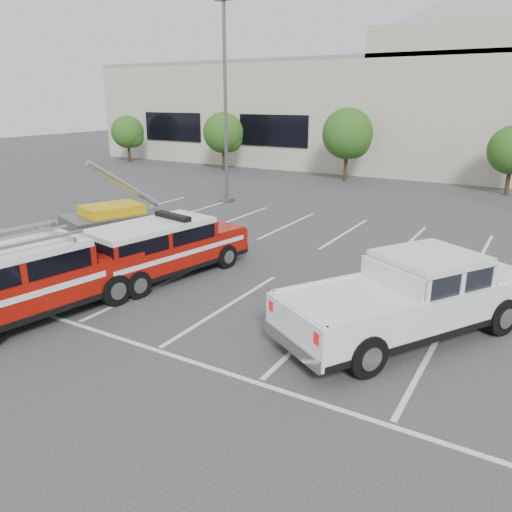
% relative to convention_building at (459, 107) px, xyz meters
% --- Properties ---
extents(ground, '(120.00, 120.00, 0.00)m').
position_rel_convention_building_xyz_m(ground, '(-0.18, -31.86, -4.72)').
color(ground, '#343437').
rests_on(ground, ground).
extents(stall_markings, '(23.00, 15.00, 0.01)m').
position_rel_convention_building_xyz_m(stall_markings, '(-0.18, -27.36, -4.71)').
color(stall_markings, silver).
rests_on(stall_markings, ground).
extents(convention_building, '(60.00, 16.99, 13.20)m').
position_rel_convention_building_xyz_m(convention_building, '(0.00, 0.00, 0.00)').
color(convention_building, '#BEB5A1').
rests_on(convention_building, ground).
extents(tree_far_left, '(2.77, 2.77, 3.99)m').
position_rel_convention_building_xyz_m(tree_far_left, '(-25.09, -9.82, -2.22)').
color(tree_far_left, '#3F2B19').
rests_on(tree_far_left, ground).
extents(tree_left, '(3.07, 3.07, 4.42)m').
position_rel_convention_building_xyz_m(tree_left, '(-15.09, -9.82, -1.95)').
color(tree_left, '#3F2B19').
rests_on(tree_left, ground).
extents(tree_mid_left, '(3.37, 3.37, 4.85)m').
position_rel_convention_building_xyz_m(tree_mid_left, '(-5.09, -9.82, -1.68)').
color(tree_mid_left, '#3F2B19').
rests_on(tree_mid_left, ground).
extents(light_pole_left, '(0.90, 0.60, 10.24)m').
position_rel_convention_building_xyz_m(light_pole_left, '(-8.18, -19.86, 0.47)').
color(light_pole_left, '#59595E').
rests_on(light_pole_left, ground).
extents(fire_chief_suv, '(3.06, 5.85, 1.96)m').
position_rel_convention_building_xyz_m(fire_chief_suv, '(-3.32, -30.77, -3.92)').
color(fire_chief_suv, maroon).
rests_on(fire_chief_suv, ground).
extents(white_pickup, '(5.27, 6.66, 1.98)m').
position_rel_convention_building_xyz_m(white_pickup, '(4.51, -30.98, -3.93)').
color(white_pickup, silver).
rests_on(white_pickup, ground).
extents(ladder_suv, '(3.17, 5.98, 2.24)m').
position_rel_convention_building_xyz_m(ladder_suv, '(-4.25, -35.02, -3.82)').
color(ladder_suv, maroon).
rests_on(ladder_suv, ground).
extents(utility_rig, '(4.22, 4.11, 3.25)m').
position_rel_convention_building_xyz_m(utility_rig, '(-7.94, -28.61, -4.07)').
color(utility_rig, '#59595E').
rests_on(utility_rig, ground).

